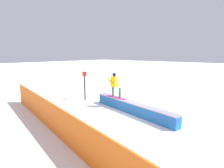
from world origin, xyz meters
name	(u,v)px	position (x,y,z in m)	size (l,w,h in m)	color
ground_plane	(132,113)	(0.00, 0.00, 0.00)	(120.00, 120.00, 0.00)	white
grind_box	(132,108)	(0.00, 0.00, 0.28)	(5.56, 1.51, 0.61)	blue
snowboarder	(115,84)	(1.43, -0.26, 1.38)	(1.56, 0.45, 1.44)	#BE1D80
safety_fence	(63,126)	(0.00, 4.25, 0.61)	(13.63, 0.06, 1.22)	orange
trail_marker	(85,85)	(4.08, -0.20, 1.05)	(0.40, 0.10, 1.95)	#262628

